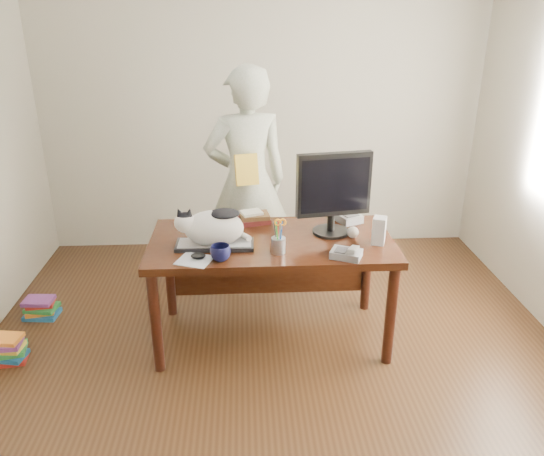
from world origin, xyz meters
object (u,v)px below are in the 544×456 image
at_px(phone, 347,253).
at_px(keyboard, 215,245).
at_px(pen_cup, 278,243).
at_px(person, 247,182).
at_px(cat, 212,227).
at_px(desk, 271,254).
at_px(mouse, 198,256).
at_px(monitor, 334,189).
at_px(book_pile_a, 7,350).
at_px(baseball, 353,232).
at_px(book_stack, 253,218).
at_px(coffee_mug, 220,253).
at_px(book_pile_b, 41,308).
at_px(calculator, 347,217).
at_px(speaker, 379,231).

bearing_deg(phone, keyboard, -169.83).
bearing_deg(pen_cup, person, 100.55).
height_order(cat, person, person).
bearing_deg(desk, mouse, -142.51).
xyz_separation_m(keyboard, monitor, (0.78, 0.16, 0.30)).
bearing_deg(mouse, book_pile_a, -163.01).
height_order(cat, baseball, cat).
height_order(desk, book_pile_a, desk).
bearing_deg(pen_cup, book_stack, 105.72).
bearing_deg(phone, coffee_mug, -155.96).
bearing_deg(book_pile_a, cat, 4.17).
xyz_separation_m(keyboard, phone, (0.81, -0.20, 0.01)).
xyz_separation_m(baseball, book_pile_b, (-2.26, 0.35, -0.72)).
distance_m(pen_cup, mouse, 0.50).
relative_size(monitor, pen_cup, 2.46).
distance_m(desk, cat, 0.51).
xyz_separation_m(mouse, calculator, (1.02, 0.57, 0.01)).
bearing_deg(book_stack, calculator, -12.71).
xyz_separation_m(mouse, baseball, (1.00, 0.27, 0.02)).
bearing_deg(book_stack, book_pile_a, -175.40).
relative_size(pen_cup, book_stack, 0.88).
xyz_separation_m(desk, pen_cup, (0.03, -0.29, 0.21)).
bearing_deg(pen_cup, baseball, 22.17).
bearing_deg(coffee_mug, phone, -0.19).
height_order(pen_cup, phone, pen_cup).
relative_size(monitor, book_pile_a, 2.08).
bearing_deg(book_pile_a, baseball, 4.89).
xyz_separation_m(speaker, baseball, (-0.15, 0.10, -0.05)).
bearing_deg(monitor, book_pile_b, 162.74).
relative_size(phone, book_pile_a, 0.81).
xyz_separation_m(monitor, person, (-0.56, 0.72, -0.17)).
bearing_deg(monitor, calculator, 48.44).
relative_size(phone, speaker, 1.21).
height_order(baseball, book_pile_a, baseball).
distance_m(monitor, mouse, 0.98).
xyz_separation_m(pen_cup, coffee_mug, (-0.36, -0.09, -0.01)).
distance_m(baseball, book_pile_b, 2.40).
height_order(keyboard, phone, phone).
height_order(desk, speaker, speaker).
height_order(coffee_mug, book_pile_b, coffee_mug).
distance_m(cat, coffee_mug, 0.23).
distance_m(pen_cup, coffee_mug, 0.37).
relative_size(coffee_mug, phone, 0.56).
height_order(baseball, book_pile_b, baseball).
distance_m(keyboard, person, 0.91).
bearing_deg(book_stack, desk, -75.63).
relative_size(calculator, book_pile_b, 0.95).
relative_size(keyboard, calculator, 2.04).
bearing_deg(desk, calculator, 21.68).
bearing_deg(monitor, speaker, -40.85).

